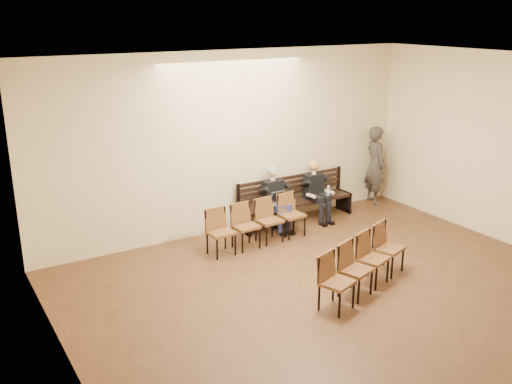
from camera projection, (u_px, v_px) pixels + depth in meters
The scene contains 11 objects.
ground at pixel (421, 346), 7.43m from camera, with size 10.00×10.00×0.00m, color brown.
room_walls at pixel (392, 144), 7.30m from camera, with size 8.02×10.01×3.51m.
bench at pixel (296, 211), 11.78m from camera, with size 2.60×0.90×0.45m, color black.
seated_man at pixel (275, 200), 11.27m from camera, with size 0.50×0.70×1.21m, color black, non-canonical shape.
seated_woman at pixel (316, 194), 11.79m from camera, with size 0.48×0.67×1.12m, color black, non-canonical shape.
laptop at pixel (283, 204), 11.13m from camera, with size 0.31×0.24×0.22m, color silver.
water_bottle at pixel (328, 196), 11.63m from camera, with size 0.07×0.07×0.22m, color silver.
bag at pixel (281, 220), 11.52m from camera, with size 0.38×0.26×0.28m, color black.
passerby at pixel (376, 159), 12.72m from camera, with size 0.74×0.49×2.02m, color #39332F.
chair_row_front at pixel (258, 224), 10.54m from camera, with size 2.03×0.45×0.83m, color brown.
chair_row_back at pixel (365, 265), 8.82m from camera, with size 2.05×0.46×0.84m, color brown.
Camera 1 is at (-5.20, -4.41, 4.16)m, focal length 40.00 mm.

